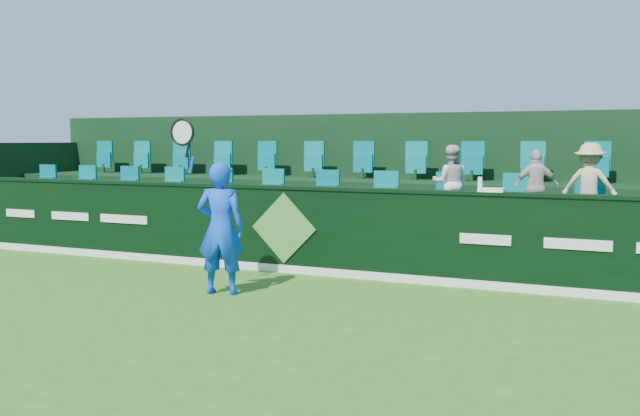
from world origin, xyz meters
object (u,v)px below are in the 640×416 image
at_px(tennis_player, 220,227).
at_px(spectator_left, 450,183).
at_px(drinks_bottle, 480,184).
at_px(spectator_middle, 536,187).
at_px(spectator_right, 590,185).
at_px(towel, 492,190).

relative_size(tennis_player, spectator_left, 2.03).
bearing_deg(drinks_bottle, spectator_middle, 61.19).
height_order(tennis_player, spectator_left, tennis_player).
height_order(tennis_player, spectator_right, tennis_player).
height_order(spectator_middle, drinks_bottle, spectator_middle).
bearing_deg(tennis_player, towel, 29.28).
bearing_deg(towel, tennis_player, -150.72).
bearing_deg(spectator_left, towel, 112.43).
height_order(spectator_left, towel, spectator_left).
relative_size(spectator_right, towel, 3.52).
height_order(spectator_right, drinks_bottle, spectator_right).
height_order(tennis_player, drinks_bottle, tennis_player).
distance_m(tennis_player, towel, 3.74).
xyz_separation_m(spectator_left, spectator_middle, (1.30, 0.00, -0.03)).
bearing_deg(tennis_player, spectator_left, 50.81).
relative_size(tennis_player, spectator_middle, 2.14).
distance_m(spectator_middle, spectator_right, 0.75).
bearing_deg(drinks_bottle, spectator_left, 121.42).
bearing_deg(tennis_player, drinks_bottle, 30.54).
bearing_deg(spectator_right, towel, 47.34).
bearing_deg(spectator_right, spectator_middle, 4.31).
distance_m(tennis_player, drinks_bottle, 3.61).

